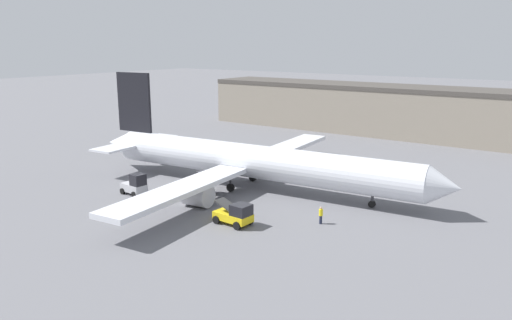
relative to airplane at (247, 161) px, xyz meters
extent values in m
plane|color=slate|center=(1.12, 0.10, -3.09)|extent=(400.00, 400.00, 0.00)
cube|color=gray|center=(15.26, 42.15, 0.92)|extent=(99.58, 10.70, 8.02)
cube|color=#47423D|center=(15.26, 42.15, 5.28)|extent=(99.58, 10.91, 0.70)
cylinder|color=silver|center=(1.12, 0.10, 0.03)|extent=(37.37, 7.10, 3.74)
cone|color=silver|center=(21.12, 1.93, 0.03)|extent=(3.31, 3.92, 3.66)
cone|color=silver|center=(-19.45, -1.77, 0.03)|extent=(4.42, 3.91, 3.55)
cube|color=silver|center=(-1.76, 11.16, -0.63)|extent=(5.15, 19.05, 0.50)
cube|color=silver|center=(0.29, -11.29, -0.63)|extent=(5.15, 19.05, 0.50)
cylinder|color=#B7B7BC|center=(-1.50, 8.35, -1.87)|extent=(2.95, 2.57, 2.33)
cylinder|color=#B7B7BC|center=(0.03, -8.48, -1.87)|extent=(2.95, 2.57, 2.33)
cube|color=black|center=(-16.65, -1.52, 5.63)|extent=(5.23, 0.83, 7.46)
cube|color=silver|center=(-17.03, 2.58, 0.40)|extent=(3.76, 4.77, 0.24)
cube|color=silver|center=(-16.28, -5.61, 0.40)|extent=(3.76, 4.77, 0.24)
cylinder|color=#38383D|center=(14.45, 1.32, -2.46)|extent=(0.28, 0.28, 1.25)
cylinder|color=black|center=(14.45, 1.32, -2.74)|extent=(0.73, 0.41, 0.70)
cylinder|color=#38383D|center=(-0.51, -2.49, -2.46)|extent=(0.28, 0.28, 1.25)
cylinder|color=black|center=(-0.51, -2.49, -2.64)|extent=(0.93, 0.43, 0.90)
cylinder|color=#38383D|center=(-0.95, 2.35, -2.46)|extent=(0.28, 0.28, 1.25)
cylinder|color=black|center=(-0.95, 2.35, -2.64)|extent=(0.93, 0.43, 0.90)
cylinder|color=#1E2338|center=(12.46, -5.75, -2.70)|extent=(0.26, 0.26, 0.78)
cylinder|color=yellow|center=(12.46, -5.75, -1.99)|extent=(0.36, 0.36, 0.62)
sphere|color=tan|center=(12.46, -5.75, -1.57)|extent=(0.23, 0.23, 0.23)
cube|color=#B2B2B7|center=(-8.43, -9.36, -2.34)|extent=(3.00, 1.77, 0.85)
cube|color=black|center=(-7.62, -9.42, -1.31)|extent=(1.38, 1.48, 1.21)
cylinder|color=black|center=(-7.48, -10.21, -2.76)|extent=(0.68, 0.33, 0.66)
cylinder|color=black|center=(-7.36, -8.68, -2.76)|extent=(0.68, 0.33, 0.66)
cylinder|color=black|center=(-9.50, -10.04, -2.76)|extent=(0.68, 0.33, 0.66)
cylinder|color=black|center=(-9.37, -8.51, -2.76)|extent=(0.68, 0.33, 0.66)
cube|color=yellow|center=(5.98, -10.40, -2.37)|extent=(3.64, 1.96, 0.69)
cube|color=black|center=(6.97, -10.46, -1.53)|extent=(1.65, 1.67, 0.99)
cube|color=#333333|center=(5.35, -10.36, -1.42)|extent=(2.27, 1.36, 0.83)
cylinder|color=black|center=(7.16, -11.35, -2.72)|extent=(0.76, 0.32, 0.74)
cylinder|color=black|center=(7.27, -9.60, -2.72)|extent=(0.76, 0.32, 0.74)
cylinder|color=black|center=(4.69, -11.20, -2.72)|extent=(0.76, 0.32, 0.74)
cylinder|color=black|center=(4.80, -9.45, -2.72)|extent=(0.76, 0.32, 0.74)
cube|color=#2D2D33|center=(-3.06, -4.97, -2.27)|extent=(3.02, 1.99, 0.89)
cube|color=black|center=(-2.29, -4.83, -1.19)|extent=(1.46, 1.55, 1.27)
cylinder|color=black|center=(-1.96, -5.52, -2.71)|extent=(0.79, 0.42, 0.75)
cylinder|color=black|center=(-2.24, -4.06, -2.71)|extent=(0.79, 0.42, 0.75)
cylinder|color=black|center=(-3.87, -5.89, -2.71)|extent=(0.79, 0.42, 0.75)
cylinder|color=black|center=(-4.15, -4.43, -2.71)|extent=(0.79, 0.42, 0.75)
camera|label=1|loc=(32.37, -44.10, 12.91)|focal=35.00mm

